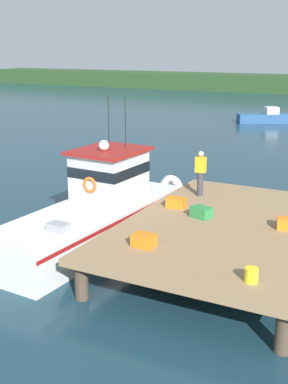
% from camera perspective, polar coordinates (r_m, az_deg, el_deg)
% --- Properties ---
extents(ground_plane, '(200.00, 200.00, 0.00)m').
position_cam_1_polar(ground_plane, '(17.86, -5.40, -4.87)').
color(ground_plane, '#193847').
extents(dock, '(6.00, 9.00, 1.20)m').
position_cam_1_polar(dock, '(15.54, 9.57, -4.05)').
color(dock, '#4C3D2D').
rests_on(dock, ground).
extents(main_fishing_boat, '(3.02, 9.89, 4.80)m').
position_cam_1_polar(main_fishing_boat, '(17.32, -5.04, -2.00)').
color(main_fishing_boat, white).
rests_on(main_fishing_boat, ground).
extents(crate_stack_mid_dock, '(0.64, 0.50, 0.33)m').
position_cam_1_polar(crate_stack_mid_dock, '(16.87, 3.64, -1.20)').
color(crate_stack_mid_dock, orange).
rests_on(crate_stack_mid_dock, dock).
extents(crate_single_by_cleat, '(0.62, 0.47, 0.35)m').
position_cam_1_polar(crate_single_by_cleat, '(13.58, -0.01, -5.47)').
color(crate_single_by_cleat, orange).
rests_on(crate_single_by_cleat, dock).
extents(crate_stack_near_edge, '(0.70, 0.58, 0.33)m').
position_cam_1_polar(crate_stack_near_edge, '(15.44, 15.87, -3.45)').
color(crate_stack_near_edge, orange).
rests_on(crate_stack_near_edge, dock).
extents(crate_single_far, '(0.70, 0.59, 0.34)m').
position_cam_1_polar(crate_single_far, '(15.93, 6.48, -2.28)').
color(crate_single_far, '#2D8442').
rests_on(crate_single_far, dock).
extents(bait_bucket, '(0.32, 0.32, 0.34)m').
position_cam_1_polar(bait_bucket, '(11.88, 12.01, -9.13)').
color(bait_bucket, yellow).
rests_on(bait_bucket, dock).
extents(deckhand_by_the_boat, '(0.36, 0.22, 1.63)m').
position_cam_1_polar(deckhand_by_the_boat, '(18.10, 6.39, 2.21)').
color(deckhand_by_the_boat, '#383842').
rests_on(deckhand_by_the_boat, dock).
extents(moored_boat_off_the_point, '(5.15, 3.70, 1.37)m').
position_cam_1_polar(moored_boat_off_the_point, '(45.70, 13.69, 8.19)').
color(moored_boat_off_the_point, '#285184').
rests_on(moored_boat_off_the_point, ground).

